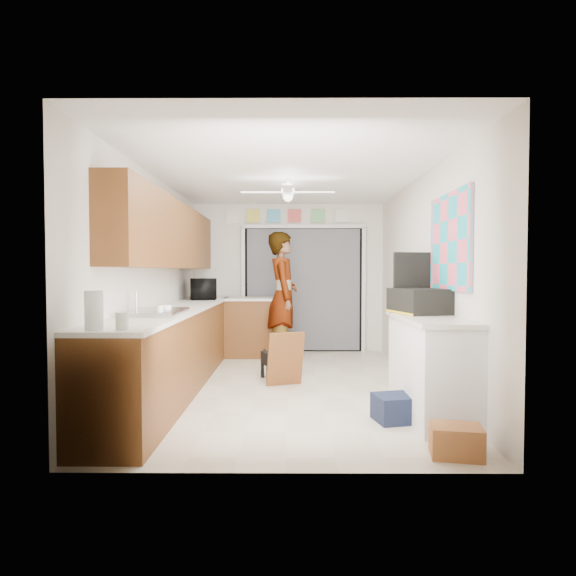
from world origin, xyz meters
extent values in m
plane|color=beige|center=(0.00, 0.00, 0.00)|extent=(5.00, 5.00, 0.00)
plane|color=white|center=(0.00, 0.00, 2.50)|extent=(5.00, 5.00, 0.00)
plane|color=silver|center=(0.00, 2.50, 1.25)|extent=(3.20, 0.00, 3.20)
plane|color=silver|center=(0.00, -2.50, 1.25)|extent=(3.20, 0.00, 3.20)
plane|color=silver|center=(-1.60, 0.00, 1.25)|extent=(0.00, 5.00, 5.00)
plane|color=silver|center=(1.60, 0.00, 1.25)|extent=(0.00, 5.00, 5.00)
cube|color=brown|center=(-1.30, 0.00, 0.45)|extent=(0.60, 4.80, 0.90)
cube|color=white|center=(-1.29, 0.00, 0.92)|extent=(0.62, 4.80, 0.04)
cube|color=brown|center=(-1.44, 0.20, 1.80)|extent=(0.32, 4.00, 0.80)
cube|color=silver|center=(-1.29, -1.00, 0.95)|extent=(0.50, 0.76, 0.06)
cylinder|color=silver|center=(-1.48, -1.00, 1.05)|extent=(0.03, 0.03, 0.22)
cube|color=brown|center=(-0.50, 2.00, 0.45)|extent=(1.00, 0.60, 0.90)
cube|color=white|center=(-0.50, 2.00, 0.92)|extent=(1.04, 0.64, 0.04)
cube|color=black|center=(0.25, 2.47, 1.05)|extent=(2.00, 0.06, 2.10)
cube|color=slate|center=(0.25, 2.43, 1.05)|extent=(1.90, 0.03, 2.05)
cube|color=white|center=(-0.77, 2.44, 1.05)|extent=(0.06, 0.04, 2.10)
cube|color=white|center=(1.27, 2.44, 1.05)|extent=(0.06, 0.04, 2.10)
cube|color=white|center=(0.25, 2.44, 2.12)|extent=(2.10, 0.04, 0.06)
cube|color=#DAD248|center=(-0.60, 2.47, 2.30)|extent=(0.22, 0.02, 0.22)
cube|color=#4FAAD2|center=(-0.25, 2.47, 2.30)|extent=(0.22, 0.02, 0.22)
cube|color=#DE5353|center=(0.10, 2.47, 2.30)|extent=(0.22, 0.02, 0.22)
cube|color=#6EC077|center=(0.50, 2.47, 2.30)|extent=(0.22, 0.02, 0.22)
cube|color=silver|center=(0.90, 2.47, 2.30)|extent=(0.22, 0.02, 0.22)
cube|color=silver|center=(-0.95, 2.47, 2.30)|extent=(0.22, 0.02, 0.26)
cube|color=white|center=(1.35, -1.20, 0.45)|extent=(0.50, 1.40, 0.90)
cube|color=white|center=(1.34, -1.20, 0.92)|extent=(0.54, 1.44, 0.04)
cube|color=#FC5D76|center=(1.58, -1.00, 1.65)|extent=(0.03, 1.15, 0.95)
cube|color=white|center=(0.00, 0.20, 2.32)|extent=(1.14, 1.14, 0.24)
imported|color=black|center=(-1.28, 1.53, 1.10)|extent=(0.49, 0.63, 0.31)
imported|color=white|center=(-1.21, -0.91, 0.98)|extent=(0.11, 0.11, 0.08)
cylinder|color=silver|center=(-1.18, -2.25, 1.00)|extent=(0.11, 0.11, 0.13)
cylinder|color=silver|center=(-1.19, -1.22, 0.99)|extent=(0.07, 0.07, 0.10)
cylinder|color=white|center=(-1.39, -2.25, 1.08)|extent=(0.16, 0.16, 0.28)
cube|color=black|center=(1.32, -0.89, 1.06)|extent=(0.56, 0.67, 0.25)
cube|color=yellow|center=(1.32, -0.89, 0.95)|extent=(0.57, 0.67, 0.02)
cube|color=black|center=(1.32, -0.60, 1.31)|extent=(0.41, 0.13, 0.50)
cube|color=#A45B33|center=(1.25, -2.20, 0.11)|extent=(0.41, 0.33, 0.23)
cube|color=black|center=(1.00, -1.36, 0.12)|extent=(0.45, 0.40, 0.24)
cube|color=brown|center=(-0.03, -0.04, 0.33)|extent=(0.46, 0.29, 0.64)
imported|color=white|center=(-0.08, 1.55, 0.98)|extent=(0.51, 0.74, 1.96)
cube|color=black|center=(-0.23, 0.33, 0.19)|extent=(0.36, 0.53, 0.38)
camera|label=1|loc=(0.03, -5.70, 1.36)|focal=30.00mm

